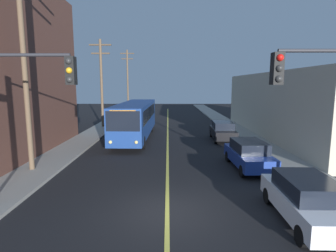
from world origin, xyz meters
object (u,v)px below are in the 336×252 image
(parked_car_black, at_px, (223,131))
(city_bus, at_px, (136,118))
(parked_car_blue, at_px, (249,154))
(utility_pole_mid, at_px, (102,79))
(utility_pole_near, at_px, (24,52))
(traffic_signal_left_corner, at_px, (19,99))
(utility_pole_far, at_px, (128,78))
(parked_car_white, at_px, (307,199))

(parked_car_black, bearing_deg, city_bus, 173.61)
(parked_car_blue, distance_m, utility_pole_mid, 19.82)
(parked_car_black, height_order, utility_pole_near, utility_pole_near)
(parked_car_black, distance_m, traffic_signal_left_corner, 17.31)
(parked_car_black, bearing_deg, utility_pole_far, 115.81)
(utility_pole_far, bearing_deg, traffic_signal_left_corner, -87.67)
(utility_pole_far, bearing_deg, parked_car_black, -64.19)
(city_bus, xyz_separation_m, utility_pole_far, (-4.07, 23.46, 4.12))
(utility_pole_far, bearing_deg, parked_car_white, -73.02)
(utility_pole_near, xyz_separation_m, utility_pole_mid, (0.26, 15.70, -1.10))
(city_bus, height_order, parked_car_blue, city_bus)
(city_bus, bearing_deg, parked_car_white, -63.08)
(parked_car_white, height_order, parked_car_blue, same)
(utility_pole_near, bearing_deg, parked_car_white, -24.45)
(parked_car_blue, height_order, parked_car_black, same)
(parked_car_black, distance_m, utility_pole_mid, 14.68)
(parked_car_blue, xyz_separation_m, utility_pole_mid, (-11.99, 15.11, 4.56))
(traffic_signal_left_corner, bearing_deg, parked_car_white, -4.96)
(utility_pole_far, bearing_deg, city_bus, -80.15)
(parked_car_blue, distance_m, utility_pole_near, 13.51)
(utility_pole_mid, bearing_deg, parked_car_white, -60.30)
(parked_car_white, bearing_deg, city_bus, 116.92)
(parked_car_white, height_order, traffic_signal_left_corner, traffic_signal_left_corner)
(utility_pole_mid, bearing_deg, parked_car_black, -29.78)
(utility_pole_near, bearing_deg, parked_car_blue, 2.76)
(city_bus, bearing_deg, utility_pole_mid, 126.07)
(parked_car_blue, relative_size, utility_pole_mid, 0.47)
(parked_car_white, height_order, utility_pole_far, utility_pole_far)
(parked_car_black, bearing_deg, utility_pole_near, -144.68)
(city_bus, relative_size, utility_pole_far, 1.16)
(parked_car_white, distance_m, traffic_signal_left_corner, 10.89)
(parked_car_black, xyz_separation_m, utility_pole_far, (-11.76, 24.32, 5.09))
(parked_car_blue, bearing_deg, city_bus, 129.95)
(parked_car_blue, height_order, utility_pole_mid, utility_pole_mid)
(parked_car_white, xyz_separation_m, utility_pole_far, (-11.83, 38.75, 5.09))
(city_bus, xyz_separation_m, utility_pole_mid, (-4.42, 6.07, 3.59))
(parked_car_white, distance_m, parked_car_black, 14.43)
(parked_car_blue, relative_size, parked_car_black, 1.00)
(parked_car_white, relative_size, utility_pole_mid, 0.47)
(city_bus, relative_size, parked_car_blue, 2.74)
(traffic_signal_left_corner, bearing_deg, parked_car_blue, 27.93)
(city_bus, distance_m, parked_car_blue, 11.83)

